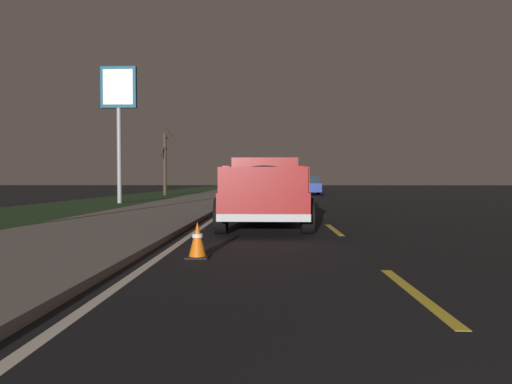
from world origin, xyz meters
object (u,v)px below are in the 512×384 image
object	(u,v)px
gas_price_sign	(119,100)
traffic_cone_near	(197,240)
bare_tree_far	(165,162)
sedan_black	(267,186)
sedan_red	(271,191)
sedan_blue	(309,185)
pickup_truck	(265,190)

from	to	relation	value
gas_price_sign	traffic_cone_near	xyz separation A→B (m)	(-16.03, -6.92, -5.21)
bare_tree_far	sedan_black	bearing A→B (deg)	-89.06
sedan_black	gas_price_sign	bearing A→B (deg)	147.03
sedan_black	sedan_red	size ratio (longest dim) A/B	1.00
gas_price_sign	sedan_blue	bearing A→B (deg)	-41.85
pickup_truck	gas_price_sign	size ratio (longest dim) A/B	0.74
pickup_truck	sedan_black	world-z (taller)	pickup_truck
sedan_blue	bare_tree_far	size ratio (longest dim) A/B	0.80
traffic_cone_near	gas_price_sign	bearing A→B (deg)	23.35
sedan_blue	gas_price_sign	distance (m)	17.51
sedan_black	gas_price_sign	distance (m)	15.11
pickup_truck	sedan_red	world-z (taller)	pickup_truck
bare_tree_far	traffic_cone_near	size ratio (longest dim) A/B	9.62
sedan_blue	gas_price_sign	world-z (taller)	gas_price_sign
sedan_red	bare_tree_far	distance (m)	18.75
sedan_red	bare_tree_far	bearing A→B (deg)	27.38
sedan_blue	traffic_cone_near	xyz separation A→B (m)	(-28.60, 4.33, -0.50)
traffic_cone_near	bare_tree_far	bearing A→B (deg)	14.74
sedan_red	traffic_cone_near	bearing A→B (deg)	173.86
gas_price_sign	pickup_truck	bearing A→B (deg)	-144.34
sedan_red	gas_price_sign	size ratio (longest dim) A/B	0.61
sedan_blue	gas_price_sign	size ratio (longest dim) A/B	0.61
traffic_cone_near	sedan_blue	bearing A→B (deg)	-8.61
traffic_cone_near	pickup_truck	bearing A→B (deg)	-11.63
pickup_truck	bare_tree_far	bearing A→B (deg)	20.02
pickup_truck	sedan_red	distance (m)	6.43
pickup_truck	sedan_red	bearing A→B (deg)	-1.81
pickup_truck	gas_price_sign	distance (m)	14.36
sedan_blue	gas_price_sign	bearing A→B (deg)	138.15
sedan_black	bare_tree_far	world-z (taller)	bare_tree_far
sedan_blue	sedan_red	bearing A→B (deg)	169.78
sedan_black	gas_price_sign	xyz separation A→B (m)	(-12.05, 7.81, 4.71)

